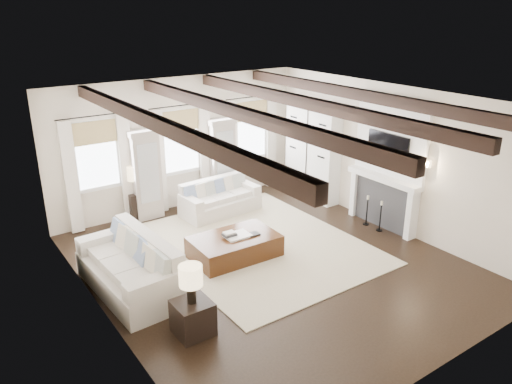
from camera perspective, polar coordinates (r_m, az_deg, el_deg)
ground at (r=9.88m, az=1.77°, el=-8.16°), size 7.50×7.50×0.00m
room_shell at (r=10.24m, az=2.25°, el=4.34°), size 6.54×7.54×3.22m
area_rug at (r=10.60m, az=0.22°, el=-5.97°), size 3.82×4.78×0.02m
sofa_back at (r=12.12m, az=-4.27°, el=-0.85°), size 1.95×0.99×0.81m
sofa_left at (r=9.12m, az=-13.93°, el=-8.51°), size 1.18×2.39×1.00m
ottoman at (r=10.03m, az=-2.49°, el=-6.26°), size 1.73×1.11×0.45m
tray at (r=9.93m, az=-2.14°, el=-5.00°), size 0.51×0.39×0.04m
book_lower at (r=9.88m, az=-3.07°, el=-4.88°), size 0.27×0.21×0.04m
book_upper at (r=9.88m, az=-3.08°, el=-4.68°), size 0.22×0.18×0.03m
book_loose at (r=9.99m, az=-0.32°, el=-4.84°), size 0.25×0.19×0.03m
side_table_front at (r=7.92m, az=-7.23°, el=-14.05°), size 0.55×0.55×0.55m
lamp_front at (r=7.54m, az=-7.47°, el=-9.71°), size 0.36×0.36×0.62m
side_table_back at (r=12.09m, az=-13.40°, el=-1.48°), size 0.43×0.43×0.65m
lamp_back at (r=11.83m, az=-13.70°, el=2.03°), size 0.39×0.39×0.67m
candlestick_near at (r=11.46m, az=14.01°, el=-2.95°), size 0.14×0.14×0.71m
candlestick_far at (r=11.70m, az=12.55°, el=-2.32°), size 0.14×0.14×0.71m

